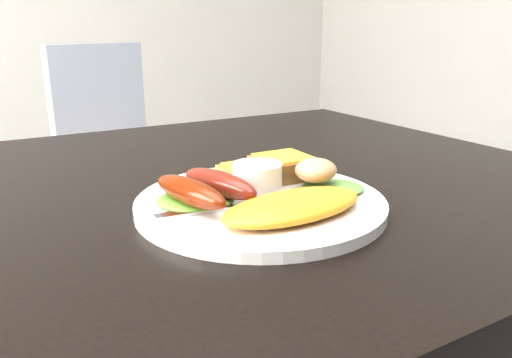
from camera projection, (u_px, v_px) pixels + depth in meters
dining_table at (134, 208)px, 0.62m from camera, size 1.20×0.80×0.04m
dining_chair at (118, 179)px, 1.69m from camera, size 0.48×0.48×0.04m
plate at (260, 203)px, 0.56m from camera, size 0.28×0.28×0.01m
lettuce_left at (197, 199)px, 0.54m from camera, size 0.10×0.10×0.01m
lettuce_right at (332, 187)px, 0.58m from camera, size 0.09×0.09×0.01m
omelette at (293, 206)px, 0.50m from camera, size 0.17×0.09×0.02m
sausage_a at (190, 192)px, 0.51m from camera, size 0.05×0.12×0.03m
sausage_b at (219, 183)px, 0.54m from camera, size 0.06×0.11×0.03m
ramekin at (257, 178)px, 0.57m from camera, size 0.06×0.06×0.03m
toast_a at (259, 174)px, 0.62m from camera, size 0.09×0.09×0.01m
toast_b at (284, 162)px, 0.63m from camera, size 0.07×0.07×0.01m
potato_salad at (316, 170)px, 0.58m from camera, size 0.06×0.06×0.03m
fork at (232, 206)px, 0.53m from camera, size 0.17×0.03×0.00m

